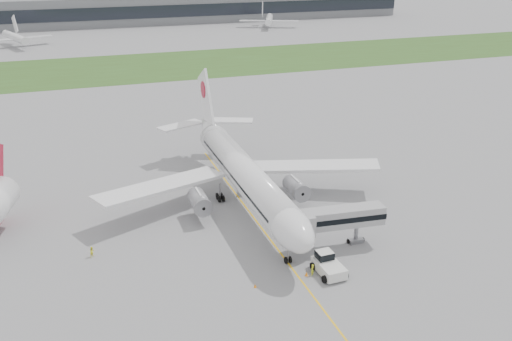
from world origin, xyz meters
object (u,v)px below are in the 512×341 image
object	(u,v)px
airliner	(242,171)
ground_crew_near	(312,270)
pushback_tug	(328,264)
jet_bridge	(336,219)

from	to	relation	value
airliner	ground_crew_near	xyz separation A→B (m)	(1.82, -23.69, -4.88)
airliner	pushback_tug	xyz separation A→B (m)	(3.99, -23.72, -4.48)
jet_bridge	ground_crew_near	distance (m)	8.98
airliner	ground_crew_near	size ratio (longest dim) A/B	34.60
pushback_tug	jet_bridge	bearing A→B (deg)	53.80
pushback_tug	jet_bridge	distance (m)	7.55
pushback_tug	jet_bridge	world-z (taller)	jet_bridge
jet_bridge	airliner	bearing A→B (deg)	118.43
jet_bridge	ground_crew_near	bearing A→B (deg)	-131.51
jet_bridge	ground_crew_near	size ratio (longest dim) A/B	8.44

